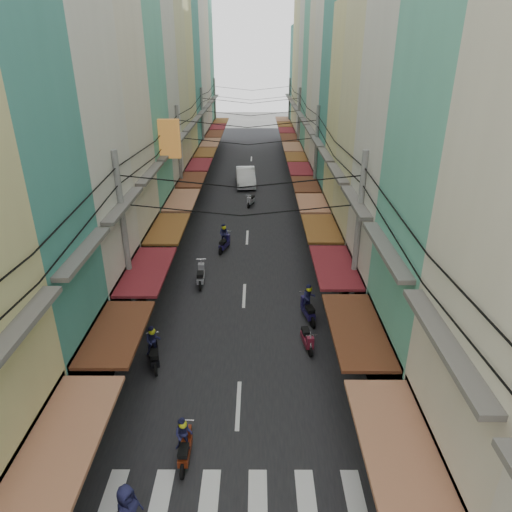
{
  "coord_description": "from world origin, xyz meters",
  "views": [
    {
      "loc": [
        0.67,
        -14.76,
        11.83
      ],
      "look_at": [
        0.62,
        5.91,
        2.34
      ],
      "focal_mm": 32.0,
      "sensor_mm": 36.0,
      "label": 1
    }
  ],
  "objects_px": {
    "bicycle": "(452,424)",
    "traffic_sign": "(392,406)",
    "white_car": "(246,185)",
    "market_umbrella": "(432,424)"
  },
  "relations": [
    {
      "from": "bicycle",
      "to": "traffic_sign",
      "type": "height_order",
      "value": "traffic_sign"
    },
    {
      "from": "white_car",
      "to": "market_umbrella",
      "type": "bearing_deg",
      "value": -83.11
    },
    {
      "from": "bicycle",
      "to": "traffic_sign",
      "type": "bearing_deg",
      "value": 98.8
    },
    {
      "from": "market_umbrella",
      "to": "traffic_sign",
      "type": "relative_size",
      "value": 0.86
    },
    {
      "from": "bicycle",
      "to": "market_umbrella",
      "type": "distance_m",
      "value": 3.34
    },
    {
      "from": "white_car",
      "to": "bicycle",
      "type": "height_order",
      "value": "white_car"
    },
    {
      "from": "bicycle",
      "to": "white_car",
      "type": "bearing_deg",
      "value": -0.53
    },
    {
      "from": "bicycle",
      "to": "market_umbrella",
      "type": "relative_size",
      "value": 0.78
    },
    {
      "from": "white_car",
      "to": "traffic_sign",
      "type": "distance_m",
      "value": 31.54
    },
    {
      "from": "market_umbrella",
      "to": "traffic_sign",
      "type": "xyz_separation_m",
      "value": [
        -0.9,
        0.85,
        -0.11
      ]
    }
  ]
}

